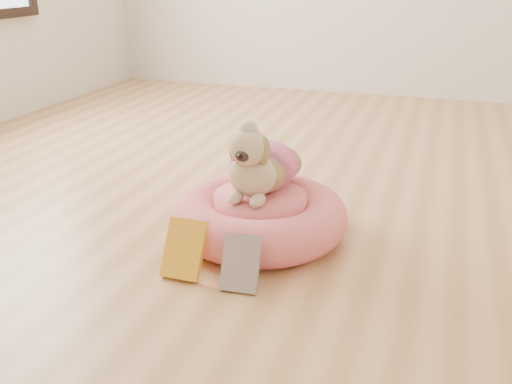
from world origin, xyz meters
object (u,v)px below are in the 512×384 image
(book_yellow, at_px, (184,249))
(book_white, at_px, (241,263))
(pet_bed, at_px, (260,216))
(dog, at_px, (260,152))

(book_yellow, relative_size, book_white, 1.09)
(pet_bed, distance_m, book_white, 0.37)
(dog, height_order, book_yellow, dog)
(pet_bed, height_order, dog, dog)
(book_yellow, bearing_deg, book_white, -5.37)
(pet_bed, bearing_deg, book_yellow, -112.89)
(book_yellow, bearing_deg, pet_bed, 67.03)
(pet_bed, relative_size, book_yellow, 3.29)
(dog, bearing_deg, pet_bed, -68.69)
(dog, distance_m, book_white, 0.47)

